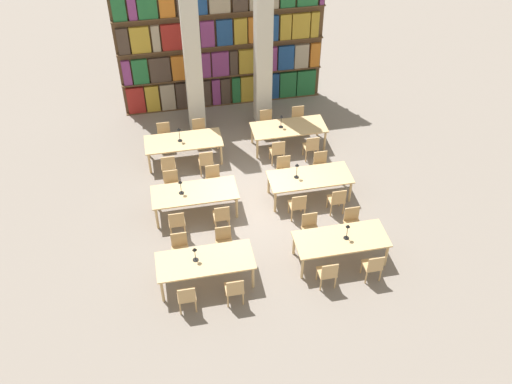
{
  "coord_description": "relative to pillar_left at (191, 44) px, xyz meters",
  "views": [
    {
      "loc": [
        -2.29,
        -11.66,
        10.75
      ],
      "look_at": [
        0.0,
        -0.24,
        0.67
      ],
      "focal_mm": 40.0,
      "sensor_mm": 36.0,
      "label": 1
    }
  ],
  "objects": [
    {
      "name": "chair_21",
      "position": [
        2.15,
        -0.84,
        -2.53
      ],
      "size": [
        0.42,
        0.4,
        0.87
      ],
      "rotation": [
        0.0,
        0.0,
        3.14
      ],
      "color": "tan",
      "rests_on": "ground_plane"
    },
    {
      "name": "chair_11",
      "position": [
        0.07,
        -3.34,
        -2.53
      ],
      "size": [
        0.42,
        0.4,
        0.87
      ],
      "rotation": [
        0.0,
        0.0,
        3.14
      ],
      "color": "tan",
      "rests_on": "ground_plane"
    },
    {
      "name": "desk_lamp_3",
      "position": [
        2.3,
        -4.05,
        -1.94
      ],
      "size": [
        0.14,
        0.14,
        0.47
      ],
      "color": "black",
      "rests_on": "reading_table_3"
    },
    {
      "name": "chair_12",
      "position": [
        2.13,
        -4.87,
        -2.53
      ],
      "size": [
        0.42,
        0.4,
        0.87
      ],
      "color": "tan",
      "rests_on": "ground_plane"
    },
    {
      "name": "chair_19",
      "position": [
        -0.03,
        -0.92,
        -2.53
      ],
      "size": [
        0.42,
        0.4,
        0.87
      ],
      "rotation": [
        0.0,
        0.0,
        3.14
      ],
      "color": "tan",
      "rests_on": "ground_plane"
    },
    {
      "name": "chair_2",
      "position": [
        -0.02,
        -7.39,
        -2.53
      ],
      "size": [
        0.42,
        0.4,
        0.87
      ],
      "color": "tan",
      "rests_on": "ground_plane"
    },
    {
      "name": "chair_7",
      "position": [
        3.37,
        -5.79,
        -2.53
      ],
      "size": [
        0.42,
        0.4,
        0.87
      ],
      "rotation": [
        0.0,
        0.0,
        3.14
      ],
      "color": "tan",
      "rests_on": "ground_plane"
    },
    {
      "name": "desk_lamp_4",
      "position": [
        -0.69,
        -1.69,
        -1.94
      ],
      "size": [
        0.14,
        0.14,
        0.47
      ],
      "color": "black",
      "rests_on": "reading_table_4"
    },
    {
      "name": "pillar_left",
      "position": [
        0.0,
        0.0,
        0.0
      ],
      "size": [
        0.51,
        0.51,
        6.0
      ],
      "color": "beige",
      "rests_on": "ground_plane"
    },
    {
      "name": "chair_14",
      "position": [
        3.24,
        -4.87,
        -2.53
      ],
      "size": [
        0.42,
        0.4,
        0.87
      ],
      "color": "tan",
      "rests_on": "ground_plane"
    },
    {
      "name": "chair_22",
      "position": [
        3.21,
        -2.39,
        -2.53
      ],
      "size": [
        0.42,
        0.4,
        0.87
      ],
      "color": "tan",
      "rests_on": "ground_plane"
    },
    {
      "name": "chair_18",
      "position": [
        -0.03,
        -2.47,
        -2.53
      ],
      "size": [
        0.42,
        0.4,
        0.87
      ],
      "color": "tan",
      "rests_on": "ground_plane"
    },
    {
      "name": "desk_lamp_5",
      "position": [
        2.44,
        -1.58,
        -1.97
      ],
      "size": [
        0.14,
        0.14,
        0.44
      ],
      "color": "black",
      "rests_on": "reading_table_5"
    },
    {
      "name": "chair_23",
      "position": [
        3.21,
        -0.84,
        -2.53
      ],
      "size": [
        0.42,
        0.4,
        0.87
      ],
      "rotation": [
        0.0,
        0.0,
        3.14
      ],
      "color": "tan",
      "rests_on": "ground_plane"
    },
    {
      "name": "chair_0",
      "position": [
        -1.12,
        -7.39,
        -2.53
      ],
      "size": [
        0.42,
        0.4,
        0.87
      ],
      "color": "tan",
      "rests_on": "ground_plane"
    },
    {
      "name": "reading_table_5",
      "position": [
        2.68,
        -1.62,
        -2.33
      ],
      "size": [
        2.31,
        0.98,
        0.74
      ],
      "color": "tan",
      "rests_on": "ground_plane"
    },
    {
      "name": "ground_plane",
      "position": [
        1.1,
        -4.11,
        -3.0
      ],
      "size": [
        40.0,
        40.0,
        0.0
      ],
      "primitive_type": "plane",
      "color": "gray"
    },
    {
      "name": "pillar_center",
      "position": [
        2.19,
        0.0,
        0.0
      ],
      "size": [
        0.51,
        0.51,
        6.0
      ],
      "color": "beige",
      "rests_on": "ground_plane"
    },
    {
      "name": "chair_8",
      "position": [
        -1.11,
        -4.89,
        -2.53
      ],
      "size": [
        0.42,
        0.4,
        0.87
      ],
      "color": "tan",
      "rests_on": "ground_plane"
    },
    {
      "name": "chair_16",
      "position": [
        -1.13,
        -2.47,
        -2.53
      ],
      "size": [
        0.42,
        0.4,
        0.87
      ],
      "color": "tan",
      "rests_on": "ground_plane"
    },
    {
      "name": "chair_5",
      "position": [
        2.23,
        -5.79,
        -2.53
      ],
      "size": [
        0.42,
        0.4,
        0.87
      ],
      "rotation": [
        0.0,
        0.0,
        3.14
      ],
      "color": "tan",
      "rests_on": "ground_plane"
    },
    {
      "name": "reading_table_2",
      "position": [
        -0.54,
        -4.11,
        -2.33
      ],
      "size": [
        2.31,
        0.98,
        0.74
      ],
      "color": "tan",
      "rests_on": "ground_plane"
    },
    {
      "name": "bookshelf_bank",
      "position": [
        1.11,
        1.31,
        -0.31
      ],
      "size": [
        6.8,
        0.35,
        5.5
      ],
      "color": "brown",
      "rests_on": "ground_plane"
    },
    {
      "name": "desk_lamp_2",
      "position": [
        -0.89,
        -4.09,
        -1.97
      ],
      "size": [
        0.14,
        0.14,
        0.43
      ],
      "color": "black",
      "rests_on": "reading_table_2"
    },
    {
      "name": "chair_3",
      "position": [
        -0.02,
        -5.84,
        -2.53
      ],
      "size": [
        0.42,
        0.4,
        0.87
      ],
      "rotation": [
        0.0,
        0.0,
        3.14
      ],
      "color": "tan",
      "rests_on": "ground_plane"
    },
    {
      "name": "chair_15",
      "position": [
        3.24,
        -3.32,
        -2.53
      ],
      "size": [
        0.42,
        0.4,
        0.87
      ],
      "rotation": [
        0.0,
        0.0,
        3.14
      ],
      "color": "tan",
      "rests_on": "ground_plane"
    },
    {
      "name": "reading_table_0",
      "position": [
        -0.59,
        -6.61,
        -2.33
      ],
      "size": [
        2.31,
        0.98,
        0.74
      ],
      "color": "tan",
      "rests_on": "ground_plane"
    },
    {
      "name": "chair_20",
      "position": [
        2.15,
        -2.39,
        -2.53
      ],
      "size": [
        0.42,
        0.4,
        0.87
      ],
      "color": "tan",
      "rests_on": "ground_plane"
    },
    {
      "name": "chair_1",
      "position": [
        -1.12,
        -5.84,
        -2.53
      ],
      "size": [
        0.42,
        0.4,
        0.87
      ],
      "rotation": [
        0.0,
        0.0,
        3.14
      ],
      "color": "tan",
      "rests_on": "ground_plane"
    },
    {
      "name": "chair_10",
      "position": [
        0.07,
        -4.89,
        -2.53
      ],
      "size": [
        0.42,
        0.4,
        0.87
      ],
      "color": "tan",
      "rests_on": "ground_plane"
    },
    {
      "name": "desk_lamp_1",
      "position": [
        2.91,
        -6.57,
        -1.95
      ],
      "size": [
        0.14,
        0.14,
        0.46
      ],
      "color": "black",
      "rests_on": "reading_table_1"
    },
    {
      "name": "chair_9",
      "position": [
        -1.11,
        -3.34,
        -2.53
      ],
      "size": [
        0.42,
        0.4,
        0.87
      ],
      "rotation": [
        0.0,
        0.0,
        3.14
      ],
      "color": "tan",
      "rests_on": "ground_plane"
    },
    {
      "name": "chair_17",
      "position": [
        -1.13,
        -0.92,
        -2.53
      ],
      "size": [
        0.42,
        0.4,
        0.87
      ],
      "rotation": [
        0.0,
        0.0,
        3.14
      ],
      "color": "tan",
      "rests_on": "ground_plane"
    },
    {
      "name": "reading_table_1",
      "position": [
        2.79,
        -6.56,
        -2.33
      ],
      "size": [
        2.31,
        0.98,
        0.74
      ],
      "color": "tan",
      "rests_on": "ground_plane"
    },
    {
      "name": "reading_table_3",
      "position": [
        2.67,
        -4.09,
        -2.33
      ],
      "size": [
        2.31,
        0.98,
        0.74
      ],
      "color": "tan",
      "rests_on": "ground_plane"
    },
    {
      "name": "chair_13",
      "position": [
        2.13,
        -3.32,
        -2.53
      ],
      "size": [
        0.42,
        0.4,
        0.87
      ],
      "rotation": [
        0.0,
        0.0,
        3.14
      ],
      "color": "tan",
      "rests_on": "ground_plane"
    },
    {
      "name": "reading_table_4",
      "position": [
        -0.6,
        -1.7,
        -2.33
      ],
      "size": [
        2.31,
        0.98,
        0.74
      ],
      "color": "tan",
      "rests_on": "ground_plane"
    },
    {
      "name": "desk_lamp_0",
      "position": [
        -0.8,
        -6.56,
        -1.99
      ],
      "size": [
        0.14,
        0.14,
        0.41
      ],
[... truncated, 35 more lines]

